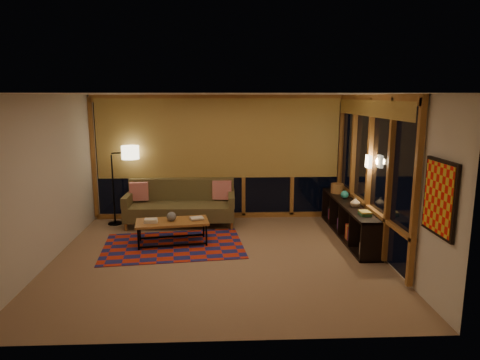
{
  "coord_description": "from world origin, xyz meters",
  "views": [
    {
      "loc": [
        0.07,
        -6.81,
        2.67
      ],
      "look_at": [
        0.37,
        0.21,
        1.29
      ],
      "focal_mm": 32.0,
      "sensor_mm": 36.0,
      "label": 1
    }
  ],
  "objects_px": {
    "floor_lamp": "(113,186)",
    "bookshelf": "(349,220)",
    "sofa": "(180,204)",
    "coffee_table": "(172,232)"
  },
  "relations": [
    {
      "from": "floor_lamp",
      "to": "bookshelf",
      "type": "height_order",
      "value": "floor_lamp"
    },
    {
      "from": "sofa",
      "to": "bookshelf",
      "type": "distance_m",
      "value": 3.42
    },
    {
      "from": "sofa",
      "to": "coffee_table",
      "type": "relative_size",
      "value": 1.72
    },
    {
      "from": "sofa",
      "to": "bookshelf",
      "type": "bearing_deg",
      "value": -14.32
    },
    {
      "from": "sofa",
      "to": "bookshelf",
      "type": "height_order",
      "value": "sofa"
    },
    {
      "from": "sofa",
      "to": "floor_lamp",
      "type": "xyz_separation_m",
      "value": [
        -1.4,
        0.13,
        0.37
      ]
    },
    {
      "from": "floor_lamp",
      "to": "bookshelf",
      "type": "relative_size",
      "value": 0.61
    },
    {
      "from": "sofa",
      "to": "floor_lamp",
      "type": "bearing_deg",
      "value": 175.94
    },
    {
      "from": "coffee_table",
      "to": "floor_lamp",
      "type": "distance_m",
      "value": 1.98
    },
    {
      "from": "bookshelf",
      "to": "floor_lamp",
      "type": "bearing_deg",
      "value": 167.62
    }
  ]
}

